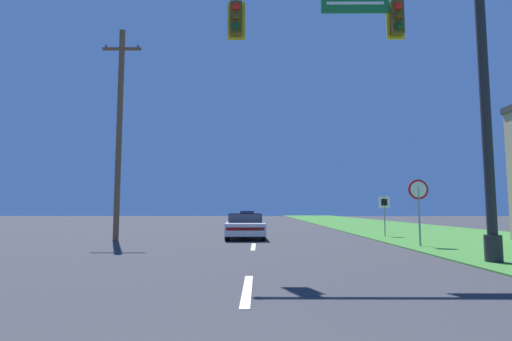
{
  "coord_description": "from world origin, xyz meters",
  "views": [
    {
      "loc": [
        0.2,
        -1.2,
        1.42
      ],
      "look_at": [
        0.0,
        28.88,
        4.33
      ],
      "focal_mm": 28.0,
      "sensor_mm": 36.0,
      "label": 1
    }
  ],
  "objects_px": {
    "stop_sign": "(419,197)",
    "utility_pole_near": "(119,130)",
    "car_ahead": "(245,226)",
    "far_car": "(247,216)",
    "signal_mast": "(418,77)",
    "route_sign_post": "(384,207)"
  },
  "relations": [
    {
      "from": "car_ahead",
      "to": "stop_sign",
      "type": "bearing_deg",
      "value": -34.18
    },
    {
      "from": "car_ahead",
      "to": "far_car",
      "type": "relative_size",
      "value": 1.01
    },
    {
      "from": "stop_sign",
      "to": "utility_pole_near",
      "type": "height_order",
      "value": "utility_pole_near"
    },
    {
      "from": "stop_sign",
      "to": "utility_pole_near",
      "type": "relative_size",
      "value": 0.25
    },
    {
      "from": "far_car",
      "to": "utility_pole_near",
      "type": "relative_size",
      "value": 0.48
    },
    {
      "from": "far_car",
      "to": "route_sign_post",
      "type": "distance_m",
      "value": 28.05
    },
    {
      "from": "car_ahead",
      "to": "utility_pole_near",
      "type": "height_order",
      "value": "utility_pole_near"
    },
    {
      "from": "signal_mast",
      "to": "car_ahead",
      "type": "xyz_separation_m",
      "value": [
        -5.06,
        9.1,
        -4.45
      ]
    },
    {
      "from": "signal_mast",
      "to": "stop_sign",
      "type": "relative_size",
      "value": 3.36
    },
    {
      "from": "far_car",
      "to": "stop_sign",
      "type": "bearing_deg",
      "value": -77.03
    },
    {
      "from": "signal_mast",
      "to": "utility_pole_near",
      "type": "bearing_deg",
      "value": 145.8
    },
    {
      "from": "route_sign_post",
      "to": "utility_pole_near",
      "type": "bearing_deg",
      "value": -168.59
    },
    {
      "from": "far_car",
      "to": "stop_sign",
      "type": "height_order",
      "value": "stop_sign"
    },
    {
      "from": "far_car",
      "to": "route_sign_post",
      "type": "xyz_separation_m",
      "value": [
        7.84,
        -26.92,
        0.92
      ]
    },
    {
      "from": "car_ahead",
      "to": "far_car",
      "type": "xyz_separation_m",
      "value": [
        -0.7,
        27.77,
        0.0
      ]
    },
    {
      "from": "utility_pole_near",
      "to": "far_car",
      "type": "bearing_deg",
      "value": 80.28
    },
    {
      "from": "signal_mast",
      "to": "far_car",
      "type": "relative_size",
      "value": 1.79
    },
    {
      "from": "stop_sign",
      "to": "car_ahead",
      "type": "bearing_deg",
      "value": 145.82
    },
    {
      "from": "car_ahead",
      "to": "signal_mast",
      "type": "bearing_deg",
      "value": -60.91
    },
    {
      "from": "stop_sign",
      "to": "signal_mast",
      "type": "bearing_deg",
      "value": -110.55
    },
    {
      "from": "signal_mast",
      "to": "far_car",
      "type": "height_order",
      "value": "signal_mast"
    },
    {
      "from": "signal_mast",
      "to": "far_car",
      "type": "distance_m",
      "value": 37.58
    }
  ]
}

